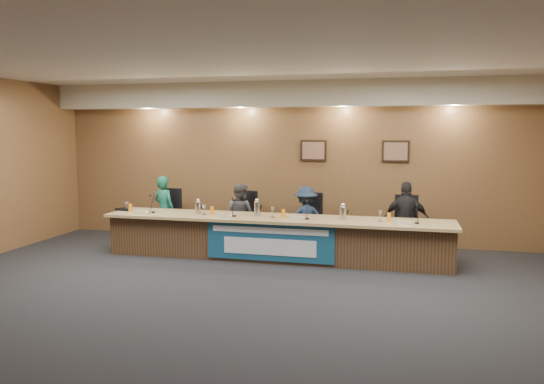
% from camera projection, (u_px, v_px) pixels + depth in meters
% --- Properties ---
extents(floor, '(10.00, 10.00, 0.00)m').
position_uv_depth(floor, '(233.00, 301.00, 7.05)').
color(floor, black).
rests_on(floor, ground).
extents(ceiling, '(10.00, 8.00, 0.04)m').
position_uv_depth(ceiling, '(231.00, 55.00, 6.67)').
color(ceiling, silver).
rests_on(ceiling, wall_back).
extents(wall_back, '(10.00, 0.04, 3.20)m').
position_uv_depth(wall_back, '(294.00, 163.00, 10.71)').
color(wall_back, brown).
rests_on(wall_back, floor).
extents(soffit, '(10.00, 0.50, 0.50)m').
position_uv_depth(soffit, '(292.00, 94.00, 10.32)').
color(soffit, beige).
rests_on(soffit, wall_back).
extents(dais_body, '(6.00, 0.80, 0.70)m').
position_uv_depth(dais_body, '(275.00, 239.00, 9.32)').
color(dais_body, '#4A321E').
rests_on(dais_body, floor).
extents(dais_top, '(6.10, 0.95, 0.05)m').
position_uv_depth(dais_top, '(275.00, 218.00, 9.23)').
color(dais_top, '#A28554').
rests_on(dais_top, dais_body).
extents(banner, '(2.20, 0.02, 0.65)m').
position_uv_depth(banner, '(270.00, 242.00, 8.92)').
color(banner, navy).
rests_on(banner, dais_body).
extents(banner_text_upper, '(2.00, 0.01, 0.10)m').
position_uv_depth(banner_text_upper, '(269.00, 231.00, 8.88)').
color(banner_text_upper, silver).
rests_on(banner_text_upper, banner).
extents(banner_text_lower, '(1.60, 0.01, 0.28)m').
position_uv_depth(banner_text_lower, '(269.00, 247.00, 8.91)').
color(banner_text_lower, silver).
rests_on(banner_text_lower, banner).
extents(wall_photo_left, '(0.52, 0.04, 0.42)m').
position_uv_depth(wall_photo_left, '(313.00, 151.00, 10.56)').
color(wall_photo_left, black).
rests_on(wall_photo_left, wall_back).
extents(wall_photo_right, '(0.52, 0.04, 0.42)m').
position_uv_depth(wall_photo_right, '(396.00, 151.00, 10.18)').
color(wall_photo_right, black).
rests_on(wall_photo_right, wall_back).
extents(panelist_a, '(0.57, 0.46, 1.35)m').
position_uv_depth(panelist_a, '(164.00, 210.00, 10.58)').
color(panelist_a, '#155B45').
rests_on(panelist_a, floor).
extents(panelist_b, '(0.72, 0.64, 1.24)m').
position_uv_depth(panelist_b, '(240.00, 215.00, 10.21)').
color(panelist_b, '#46454A').
rests_on(panelist_b, floor).
extents(panelist_c, '(0.89, 0.71, 1.21)m').
position_uv_depth(panelist_c, '(306.00, 219.00, 9.90)').
color(panelist_c, '#172539').
rests_on(panelist_c, floor).
extents(panelist_d, '(0.79, 0.34, 1.35)m').
position_uv_depth(panelist_d, '(406.00, 219.00, 9.45)').
color(panelist_d, black).
rests_on(panelist_d, floor).
extents(office_chair_a, '(0.56, 0.56, 0.08)m').
position_uv_depth(office_chair_a, '(167.00, 218.00, 10.70)').
color(office_chair_a, black).
rests_on(office_chair_a, floor).
extents(office_chair_b, '(0.63, 0.63, 0.08)m').
position_uv_depth(office_chair_b, '(241.00, 222.00, 10.32)').
color(office_chair_b, black).
rests_on(office_chair_b, floor).
extents(office_chair_c, '(0.62, 0.62, 0.08)m').
position_uv_depth(office_chair_c, '(307.00, 225.00, 10.01)').
color(office_chair_c, black).
rests_on(office_chair_c, floor).
extents(office_chair_d, '(0.48, 0.48, 0.08)m').
position_uv_depth(office_chair_d, '(406.00, 229.00, 9.57)').
color(office_chair_d, black).
rests_on(office_chair_d, floor).
extents(nameplate_a, '(0.24, 0.08, 0.10)m').
position_uv_depth(nameplate_a, '(140.00, 212.00, 9.54)').
color(nameplate_a, white).
rests_on(nameplate_a, dais_top).
extents(microphone_a, '(0.07, 0.07, 0.02)m').
position_uv_depth(microphone_a, '(153.00, 212.00, 9.70)').
color(microphone_a, black).
rests_on(microphone_a, dais_top).
extents(juice_glass_a, '(0.06, 0.06, 0.15)m').
position_uv_depth(juice_glass_a, '(130.00, 208.00, 9.80)').
color(juice_glass_a, orange).
rests_on(juice_glass_a, dais_top).
extents(water_glass_a, '(0.08, 0.08, 0.18)m').
position_uv_depth(water_glass_a, '(126.00, 206.00, 9.88)').
color(water_glass_a, silver).
rests_on(water_glass_a, dais_top).
extents(nameplate_b, '(0.24, 0.08, 0.10)m').
position_uv_depth(nameplate_b, '(223.00, 215.00, 9.15)').
color(nameplate_b, white).
rests_on(nameplate_b, dais_top).
extents(microphone_b, '(0.07, 0.07, 0.02)m').
position_uv_depth(microphone_b, '(234.00, 216.00, 9.28)').
color(microphone_b, black).
rests_on(microphone_b, dais_top).
extents(juice_glass_b, '(0.06, 0.06, 0.15)m').
position_uv_depth(juice_glass_b, '(212.00, 211.00, 9.47)').
color(juice_glass_b, orange).
rests_on(juice_glass_b, dais_top).
extents(water_glass_b, '(0.08, 0.08, 0.18)m').
position_uv_depth(water_glass_b, '(204.00, 210.00, 9.46)').
color(water_glass_b, silver).
rests_on(water_glass_b, dais_top).
extents(nameplate_c, '(0.24, 0.08, 0.10)m').
position_uv_depth(nameplate_c, '(295.00, 217.00, 8.90)').
color(nameplate_c, white).
rests_on(nameplate_c, dais_top).
extents(microphone_c, '(0.07, 0.07, 0.02)m').
position_uv_depth(microphone_c, '(307.00, 219.00, 8.99)').
color(microphone_c, black).
rests_on(microphone_c, dais_top).
extents(juice_glass_c, '(0.06, 0.06, 0.15)m').
position_uv_depth(juice_glass_c, '(283.00, 213.00, 9.14)').
color(juice_glass_c, orange).
rests_on(juice_glass_c, dais_top).
extents(water_glass_c, '(0.08, 0.08, 0.18)m').
position_uv_depth(water_glass_c, '(273.00, 212.00, 9.17)').
color(water_glass_c, silver).
rests_on(water_glass_c, dais_top).
extents(nameplate_d, '(0.24, 0.08, 0.10)m').
position_uv_depth(nameplate_d, '(404.00, 222.00, 8.46)').
color(nameplate_d, white).
rests_on(nameplate_d, dais_top).
extents(microphone_d, '(0.07, 0.07, 0.02)m').
position_uv_depth(microphone_d, '(417.00, 223.00, 8.57)').
color(microphone_d, black).
rests_on(microphone_d, dais_top).
extents(juice_glass_d, '(0.06, 0.06, 0.15)m').
position_uv_depth(juice_glass_d, '(389.00, 217.00, 8.73)').
color(juice_glass_d, orange).
rests_on(juice_glass_d, dais_top).
extents(water_glass_d, '(0.08, 0.08, 0.18)m').
position_uv_depth(water_glass_d, '(380.00, 216.00, 8.75)').
color(water_glass_d, silver).
rests_on(water_glass_d, dais_top).
extents(carafe_left, '(0.11, 0.11, 0.22)m').
position_uv_depth(carafe_left, '(198.00, 208.00, 9.55)').
color(carafe_left, silver).
rests_on(carafe_left, dais_top).
extents(carafe_mid, '(0.11, 0.11, 0.26)m').
position_uv_depth(carafe_mid, '(257.00, 209.00, 9.31)').
color(carafe_mid, silver).
rests_on(carafe_mid, dais_top).
extents(carafe_right, '(0.12, 0.12, 0.22)m').
position_uv_depth(carafe_right, '(343.00, 213.00, 8.97)').
color(carafe_right, silver).
rests_on(carafe_right, dais_top).
extents(speakerphone, '(0.32, 0.32, 0.05)m').
position_uv_depth(speakerphone, '(124.00, 209.00, 9.98)').
color(speakerphone, black).
rests_on(speakerphone, dais_top).
extents(paper_stack, '(0.26, 0.33, 0.01)m').
position_uv_depth(paper_stack, '(404.00, 223.00, 8.61)').
color(paper_stack, white).
rests_on(paper_stack, dais_top).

